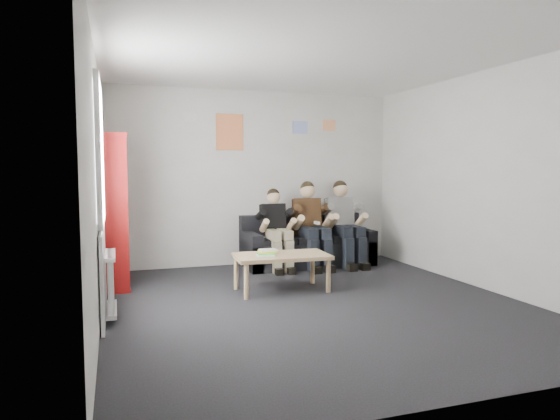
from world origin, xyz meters
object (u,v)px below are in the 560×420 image
person_left (277,229)px  person_middle (312,225)px  person_right (345,224)px  bookshelf (116,211)px  sofa (307,247)px  coffee_table (282,259)px

person_left → person_middle: person_middle is taller
person_right → bookshelf: bearing=-168.8°
sofa → person_middle: 0.41m
person_middle → person_right: bearing=9.2°
person_middle → person_left: bearing=-171.5°
sofa → person_middle: bearing=-90.0°
sofa → coffee_table: bearing=-121.8°
person_left → person_right: person_right is taller
person_middle → person_right: (0.55, -0.00, 0.00)m
person_left → bookshelf: bearing=-168.1°
bookshelf → person_right: size_ratio=1.46×
sofa → person_middle: person_middle is taller
person_right → person_middle: bearing=-175.2°
coffee_table → person_middle: person_middle is taller
person_middle → person_right: 0.55m
sofa → person_left: (-0.55, -0.19, 0.32)m
bookshelf → person_left: bookshelf is taller
person_left → person_right: size_ratio=0.91×
sofa → bookshelf: (-2.81, -0.57, 0.68)m
bookshelf → person_left: bearing=8.4°
person_middle → person_right: person_right is taller
bookshelf → person_middle: bookshelf is taller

